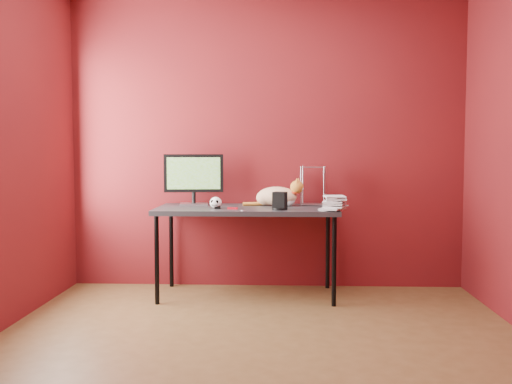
{
  "coord_description": "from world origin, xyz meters",
  "views": [
    {
      "loc": [
        0.13,
        -3.36,
        1.21
      ],
      "look_at": [
        -0.07,
        1.15,
        0.89
      ],
      "focal_mm": 40.0,
      "sensor_mm": 36.0,
      "label": 1
    }
  ],
  "objects_px": {
    "cat": "(277,196)",
    "skull_mug": "(216,203)",
    "desk": "(247,213)",
    "speaker": "(280,201)",
    "book_stack": "(325,129)",
    "monitor": "(194,177)"
  },
  "relations": [
    {
      "from": "cat",
      "to": "skull_mug",
      "type": "xyz_separation_m",
      "value": [
        -0.5,
        -0.27,
        -0.04
      ]
    },
    {
      "from": "desk",
      "to": "book_stack",
      "type": "distance_m",
      "value": 0.95
    },
    {
      "from": "desk",
      "to": "speaker",
      "type": "xyz_separation_m",
      "value": [
        0.27,
        -0.2,
        0.12
      ]
    },
    {
      "from": "speaker",
      "to": "desk",
      "type": "bearing_deg",
      "value": 160.27
    },
    {
      "from": "desk",
      "to": "skull_mug",
      "type": "distance_m",
      "value": 0.3
    },
    {
      "from": "monitor",
      "to": "cat",
      "type": "bearing_deg",
      "value": -7.83
    },
    {
      "from": "cat",
      "to": "book_stack",
      "type": "relative_size",
      "value": 0.4
    },
    {
      "from": "cat",
      "to": "book_stack",
      "type": "distance_m",
      "value": 0.75
    },
    {
      "from": "desk",
      "to": "speaker",
      "type": "bearing_deg",
      "value": -36.34
    },
    {
      "from": "cat",
      "to": "speaker",
      "type": "xyz_separation_m",
      "value": [
        0.02,
        -0.34,
        -0.02
      ]
    },
    {
      "from": "cat",
      "to": "speaker",
      "type": "relative_size",
      "value": 3.63
    },
    {
      "from": "speaker",
      "to": "monitor",
      "type": "bearing_deg",
      "value": 171.12
    },
    {
      "from": "monitor",
      "to": "speaker",
      "type": "xyz_separation_m",
      "value": [
        0.74,
        -0.35,
        -0.18
      ]
    },
    {
      "from": "monitor",
      "to": "speaker",
      "type": "bearing_deg",
      "value": -32.43
    },
    {
      "from": "cat",
      "to": "skull_mug",
      "type": "relative_size",
      "value": 5.28
    },
    {
      "from": "skull_mug",
      "to": "desk",
      "type": "bearing_deg",
      "value": 36.01
    },
    {
      "from": "desk",
      "to": "monitor",
      "type": "relative_size",
      "value": 2.94
    },
    {
      "from": "desk",
      "to": "skull_mug",
      "type": "height_order",
      "value": "skull_mug"
    },
    {
      "from": "desk",
      "to": "book_stack",
      "type": "xyz_separation_m",
      "value": [
        0.63,
        -0.18,
        0.69
      ]
    },
    {
      "from": "speaker",
      "to": "book_stack",
      "type": "distance_m",
      "value": 0.68
    },
    {
      "from": "skull_mug",
      "to": "speaker",
      "type": "relative_size",
      "value": 0.69
    },
    {
      "from": "skull_mug",
      "to": "speaker",
      "type": "distance_m",
      "value": 0.53
    }
  ]
}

